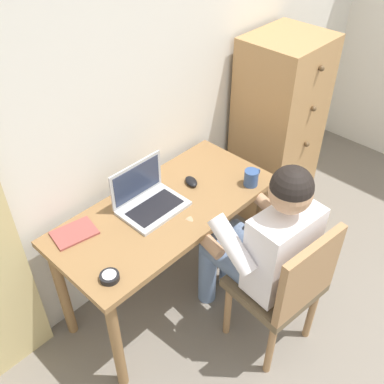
% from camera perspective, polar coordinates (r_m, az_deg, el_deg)
% --- Properties ---
extents(wall_back, '(4.80, 0.05, 2.50)m').
position_cam_1_polar(wall_back, '(2.49, -5.01, 13.84)').
color(wall_back, silver).
rests_on(wall_back, ground_plane).
extents(desk, '(1.27, 0.58, 0.74)m').
position_cam_1_polar(desk, '(2.47, -3.29, -3.88)').
color(desk, olive).
rests_on(desk, ground_plane).
extents(dresser, '(0.52, 0.48, 1.34)m').
position_cam_1_polar(dresser, '(3.20, 10.81, 7.63)').
color(dresser, tan).
rests_on(dresser, ground_plane).
extents(chair, '(0.46, 0.44, 0.89)m').
position_cam_1_polar(chair, '(2.38, 11.89, -11.63)').
color(chair, brown).
rests_on(chair, ground_plane).
extents(person_seated, '(0.57, 0.61, 1.20)m').
position_cam_1_polar(person_seated, '(2.32, 9.00, -6.25)').
color(person_seated, '#6B84AD').
rests_on(person_seated, ground_plane).
extents(laptop, '(0.34, 0.25, 0.24)m').
position_cam_1_polar(laptop, '(2.37, -5.66, -0.83)').
color(laptop, '#B7BABF').
rests_on(laptop, desk).
extents(computer_mouse, '(0.09, 0.12, 0.03)m').
position_cam_1_polar(computer_mouse, '(2.53, -0.10, 1.35)').
color(computer_mouse, black).
rests_on(computer_mouse, desk).
extents(desk_clock, '(0.09, 0.09, 0.03)m').
position_cam_1_polar(desk_clock, '(2.07, -10.47, -10.59)').
color(desk_clock, black).
rests_on(desk_clock, desk).
extents(notebook_pad, '(0.23, 0.19, 0.01)m').
position_cam_1_polar(notebook_pad, '(2.31, -14.78, -5.08)').
color(notebook_pad, '#994742').
rests_on(notebook_pad, desk).
extents(coffee_mug, '(0.12, 0.08, 0.09)m').
position_cam_1_polar(coffee_mug, '(2.53, 7.59, 1.84)').
color(coffee_mug, '#33518C').
rests_on(coffee_mug, desk).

